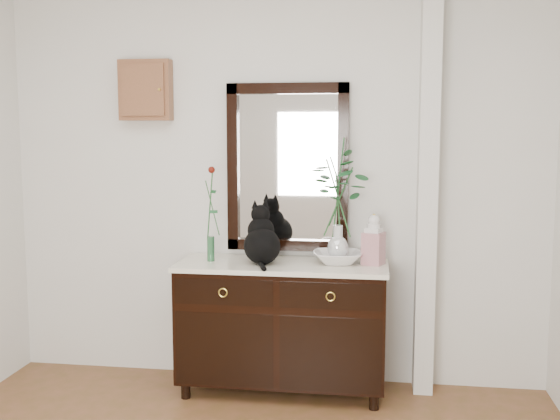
% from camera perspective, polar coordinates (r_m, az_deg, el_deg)
% --- Properties ---
extents(wall_back, '(3.60, 0.04, 2.70)m').
position_cam_1_polar(wall_back, '(4.35, -0.63, 2.54)').
color(wall_back, silver).
rests_on(wall_back, ground).
extents(pilaster, '(0.12, 0.20, 2.70)m').
position_cam_1_polar(pilaster, '(4.23, 12.71, 2.24)').
color(pilaster, silver).
rests_on(pilaster, ground).
extents(sideboard, '(1.33, 0.52, 0.82)m').
position_cam_1_polar(sideboard, '(4.25, 0.20, -9.60)').
color(sideboard, black).
rests_on(sideboard, ground).
extents(wall_mirror, '(0.80, 0.06, 1.10)m').
position_cam_1_polar(wall_mirror, '(4.31, 0.65, 3.70)').
color(wall_mirror, black).
rests_on(wall_mirror, wall_back).
extents(key_cabinet, '(0.35, 0.10, 0.40)m').
position_cam_1_polar(key_cabinet, '(4.52, -11.61, 10.18)').
color(key_cabinet, brown).
rests_on(key_cabinet, wall_back).
extents(cat, '(0.35, 0.39, 0.37)m').
position_cam_1_polar(cat, '(4.11, -1.58, -2.11)').
color(cat, black).
rests_on(cat, sideboard).
extents(lotus_bowl, '(0.34, 0.34, 0.08)m').
position_cam_1_polar(lotus_bowl, '(4.15, 5.04, -4.14)').
color(lotus_bowl, white).
rests_on(lotus_bowl, sideboard).
extents(vase_branches, '(0.38, 0.38, 0.78)m').
position_cam_1_polar(vase_branches, '(4.10, 5.10, 0.99)').
color(vase_branches, silver).
rests_on(vase_branches, lotus_bowl).
extents(bud_vase_rose, '(0.08, 0.08, 0.62)m').
position_cam_1_polar(bud_vase_rose, '(4.19, -6.09, -0.28)').
color(bud_vase_rose, '#2A5C37').
rests_on(bud_vase_rose, sideboard).
extents(ginger_jar, '(0.15, 0.15, 0.32)m').
position_cam_1_polar(ginger_jar, '(4.13, 8.15, -2.51)').
color(ginger_jar, silver).
rests_on(ginger_jar, sideboard).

